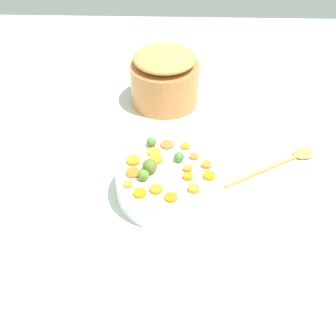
% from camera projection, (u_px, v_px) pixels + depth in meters
% --- Properties ---
extents(tabletop, '(2.40, 2.40, 0.02)m').
position_uv_depth(tabletop, '(181.00, 191.00, 1.30)').
color(tabletop, silver).
rests_on(tabletop, ground).
extents(serving_bowl_carrots, '(0.29, 0.29, 0.09)m').
position_uv_depth(serving_bowl_carrots, '(168.00, 182.00, 1.25)').
color(serving_bowl_carrots, white).
rests_on(serving_bowl_carrots, tabletop).
extents(metal_pot, '(0.24, 0.24, 0.15)m').
position_uv_depth(metal_pot, '(165.00, 84.00, 1.58)').
color(metal_pot, '#D37D42').
rests_on(metal_pot, tabletop).
extents(stuffing_mound, '(0.21, 0.21, 0.05)m').
position_uv_depth(stuffing_mound, '(165.00, 58.00, 1.52)').
color(stuffing_mound, tan).
rests_on(stuffing_mound, metal_pot).
extents(carrot_slice_0, '(0.04, 0.04, 0.01)m').
position_uv_depth(carrot_slice_0, '(156.00, 159.00, 1.25)').
color(carrot_slice_0, orange).
rests_on(carrot_slice_0, serving_bowl_carrots).
extents(carrot_slice_1, '(0.05, 0.05, 0.01)m').
position_uv_depth(carrot_slice_1, '(167.00, 145.00, 1.30)').
color(carrot_slice_1, orange).
rests_on(carrot_slice_1, serving_bowl_carrots).
extents(carrot_slice_2, '(0.04, 0.04, 0.01)m').
position_uv_depth(carrot_slice_2, '(140.00, 193.00, 1.15)').
color(carrot_slice_2, orange).
rests_on(carrot_slice_2, serving_bowl_carrots).
extents(carrot_slice_3, '(0.04, 0.04, 0.01)m').
position_uv_depth(carrot_slice_3, '(134.00, 161.00, 1.24)').
color(carrot_slice_3, orange).
rests_on(carrot_slice_3, serving_bowl_carrots).
extents(carrot_slice_4, '(0.03, 0.03, 0.01)m').
position_uv_depth(carrot_slice_4, '(128.00, 185.00, 1.17)').
color(carrot_slice_4, orange).
rests_on(carrot_slice_4, serving_bowl_carrots).
extents(carrot_slice_5, '(0.04, 0.04, 0.01)m').
position_uv_depth(carrot_slice_5, '(194.00, 157.00, 1.26)').
color(carrot_slice_5, orange).
rests_on(carrot_slice_5, serving_bowl_carrots).
extents(carrot_slice_6, '(0.04, 0.04, 0.01)m').
position_uv_depth(carrot_slice_6, '(188.00, 177.00, 1.19)').
color(carrot_slice_6, orange).
rests_on(carrot_slice_6, serving_bowl_carrots).
extents(carrot_slice_7, '(0.03, 0.03, 0.01)m').
position_uv_depth(carrot_slice_7, '(185.00, 146.00, 1.29)').
color(carrot_slice_7, orange).
rests_on(carrot_slice_7, serving_bowl_carrots).
extents(carrot_slice_8, '(0.04, 0.04, 0.01)m').
position_uv_depth(carrot_slice_8, '(156.00, 189.00, 1.16)').
color(carrot_slice_8, orange).
rests_on(carrot_slice_8, serving_bowl_carrots).
extents(carrot_slice_9, '(0.04, 0.04, 0.01)m').
position_uv_depth(carrot_slice_9, '(206.00, 164.00, 1.23)').
color(carrot_slice_9, orange).
rests_on(carrot_slice_9, serving_bowl_carrots).
extents(carrot_slice_10, '(0.04, 0.04, 0.01)m').
position_uv_depth(carrot_slice_10, '(171.00, 197.00, 1.14)').
color(carrot_slice_10, orange).
rests_on(carrot_slice_10, serving_bowl_carrots).
extents(carrot_slice_11, '(0.05, 0.05, 0.01)m').
position_uv_depth(carrot_slice_11, '(209.00, 176.00, 1.20)').
color(carrot_slice_11, orange).
rests_on(carrot_slice_11, serving_bowl_carrots).
extents(carrot_slice_12, '(0.03, 0.03, 0.01)m').
position_uv_depth(carrot_slice_12, '(188.00, 169.00, 1.22)').
color(carrot_slice_12, orange).
rests_on(carrot_slice_12, serving_bowl_carrots).
extents(carrot_slice_13, '(0.04, 0.04, 0.01)m').
position_uv_depth(carrot_slice_13, '(194.00, 189.00, 1.16)').
color(carrot_slice_13, orange).
rests_on(carrot_slice_13, serving_bowl_carrots).
extents(carrot_slice_14, '(0.06, 0.06, 0.01)m').
position_uv_depth(carrot_slice_14, '(154.00, 152.00, 1.27)').
color(carrot_slice_14, orange).
rests_on(carrot_slice_14, serving_bowl_carrots).
extents(carrot_slice_15, '(0.05, 0.05, 0.01)m').
position_uv_depth(carrot_slice_15, '(133.00, 173.00, 1.21)').
color(carrot_slice_15, orange).
rests_on(carrot_slice_15, serving_bowl_carrots).
extents(brussels_sprout_0, '(0.03, 0.03, 0.03)m').
position_uv_depth(brussels_sprout_0, '(151.00, 142.00, 1.29)').
color(brussels_sprout_0, '#537D3E').
rests_on(brussels_sprout_0, serving_bowl_carrots).
extents(brussels_sprout_1, '(0.03, 0.03, 0.03)m').
position_uv_depth(brussels_sprout_1, '(143.00, 175.00, 1.18)').
color(brussels_sprout_1, '#53852A').
rests_on(brussels_sprout_1, serving_bowl_carrots).
extents(brussels_sprout_2, '(0.03, 0.03, 0.03)m').
position_uv_depth(brussels_sprout_2, '(179.00, 157.00, 1.24)').
color(brussels_sprout_2, '#46863E').
rests_on(brussels_sprout_2, serving_bowl_carrots).
extents(brussels_sprout_3, '(0.04, 0.04, 0.04)m').
position_uv_depth(brussels_sprout_3, '(150.00, 166.00, 1.20)').
color(brussels_sprout_3, olive).
rests_on(brussels_sprout_3, serving_bowl_carrots).
extents(wooden_spoon, '(0.20, 0.30, 0.01)m').
position_uv_depth(wooden_spoon, '(290.00, 159.00, 1.38)').
color(wooden_spoon, '#AB894B').
rests_on(wooden_spoon, tabletop).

